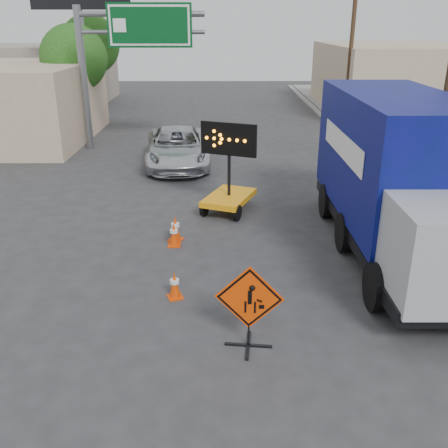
{
  "coord_description": "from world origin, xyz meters",
  "views": [
    {
      "loc": [
        0.33,
        -7.41,
        6.01
      ],
      "look_at": [
        0.36,
        3.5,
        1.6
      ],
      "focal_mm": 40.0,
      "sensor_mm": 36.0,
      "label": 1
    }
  ],
  "objects_px": {
    "pickup_truck": "(177,147)",
    "construction_sign": "(249,305)",
    "box_truck": "(397,186)",
    "arrow_board": "(229,192)"
  },
  "relations": [
    {
      "from": "construction_sign",
      "to": "box_truck",
      "type": "bearing_deg",
      "value": 53.13
    },
    {
      "from": "construction_sign",
      "to": "arrow_board",
      "type": "height_order",
      "value": "arrow_board"
    },
    {
      "from": "pickup_truck",
      "to": "construction_sign",
      "type": "bearing_deg",
      "value": -84.87
    },
    {
      "from": "construction_sign",
      "to": "pickup_truck",
      "type": "distance_m",
      "value": 13.96
    },
    {
      "from": "construction_sign",
      "to": "box_truck",
      "type": "relative_size",
      "value": 0.2
    },
    {
      "from": "construction_sign",
      "to": "box_truck",
      "type": "xyz_separation_m",
      "value": [
        4.19,
        4.49,
        1.0
      ]
    },
    {
      "from": "arrow_board",
      "to": "box_truck",
      "type": "height_order",
      "value": "box_truck"
    },
    {
      "from": "construction_sign",
      "to": "pickup_truck",
      "type": "xyz_separation_m",
      "value": [
        -2.54,
        13.73,
        -0.12
      ]
    },
    {
      "from": "construction_sign",
      "to": "box_truck",
      "type": "height_order",
      "value": "box_truck"
    },
    {
      "from": "arrow_board",
      "to": "pickup_truck",
      "type": "xyz_separation_m",
      "value": [
        -2.25,
        5.98,
        0.14
      ]
    }
  ]
}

